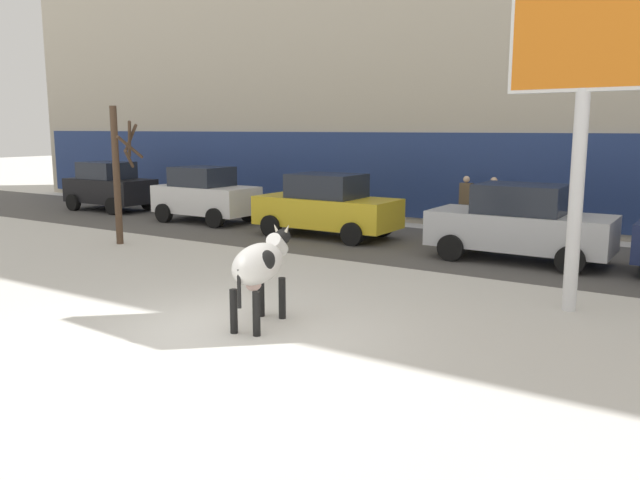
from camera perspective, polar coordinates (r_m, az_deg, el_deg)
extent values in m
plane|color=silver|center=(10.40, -8.13, -7.90)|extent=(120.00, 120.00, 0.00)
cube|color=#514F4C|center=(17.51, 10.44, -0.67)|extent=(60.00, 5.60, 0.01)
cube|color=#BCB29E|center=(23.86, 17.55, 17.48)|extent=(44.00, 6.00, 13.00)
cube|color=navy|center=(20.77, 14.56, 5.26)|extent=(43.12, 0.10, 2.80)
ellipsoid|color=silver|center=(10.34, -5.47, -2.09)|extent=(0.89, 1.50, 0.64)
ellipsoid|color=black|center=(10.17, -4.88, -2.00)|extent=(0.40, 0.61, 0.40)
cylinder|color=black|center=(11.01, -5.22, -4.94)|extent=(0.12, 0.12, 0.70)
cylinder|color=black|center=(10.85, -3.35, -5.13)|extent=(0.12, 0.12, 0.70)
cylinder|color=black|center=(10.16, -7.61, -6.24)|extent=(0.12, 0.12, 0.70)
cylinder|color=black|center=(9.99, -5.62, -6.48)|extent=(0.12, 0.12, 0.70)
cylinder|color=silver|center=(10.97, -3.79, -0.42)|extent=(0.36, 0.52, 0.44)
ellipsoid|color=black|center=(11.15, -3.33, 0.28)|extent=(0.33, 0.48, 0.28)
cone|color=beige|center=(11.14, -3.94, 1.09)|extent=(0.12, 0.08, 0.15)
cone|color=beige|center=(11.05, -2.90, 1.03)|extent=(0.12, 0.08, 0.15)
cylinder|color=black|center=(9.82, -7.14, -4.28)|extent=(0.06, 0.06, 0.60)
ellipsoid|color=beige|center=(10.25, -5.87, -3.92)|extent=(0.30, 0.33, 0.20)
cylinder|color=silver|center=(11.88, 21.61, 3.11)|extent=(0.24, 0.24, 3.80)
cube|color=silver|center=(11.90, 22.48, 16.36)|extent=(2.53, 0.38, 1.82)
cube|color=orange|center=(11.87, 22.45, 16.38)|extent=(2.41, 0.33, 1.70)
cube|color=black|center=(26.26, -17.99, 4.17)|extent=(3.51, 1.73, 0.90)
cube|color=#1E232D|center=(26.32, -18.29, 5.85)|extent=(1.81, 1.51, 0.64)
cylinder|color=black|center=(26.01, -14.89, 3.28)|extent=(0.64, 0.22, 0.64)
cylinder|color=black|center=(24.90, -17.77, 2.86)|extent=(0.64, 0.22, 0.64)
cylinder|color=black|center=(27.72, -18.09, 3.51)|extent=(0.64, 0.22, 0.64)
cylinder|color=black|center=(26.68, -20.90, 3.12)|extent=(0.64, 0.22, 0.64)
cube|color=white|center=(22.17, -10.00, 3.54)|extent=(3.51, 1.73, 0.90)
cube|color=#1E232D|center=(22.20, -10.35, 5.53)|extent=(1.81, 1.51, 0.64)
cylinder|color=black|center=(22.13, -6.31, 2.44)|extent=(0.64, 0.22, 0.64)
cylinder|color=black|center=(20.84, -9.23, 1.92)|extent=(0.64, 0.22, 0.64)
cylinder|color=black|center=(23.61, -10.62, 2.80)|extent=(0.64, 0.22, 0.64)
cylinder|color=black|center=(22.41, -13.59, 2.32)|extent=(0.64, 0.22, 0.64)
cube|color=gold|center=(18.87, 0.58, 2.51)|extent=(4.21, 1.79, 0.84)
cube|color=#1E232D|center=(18.79, 0.59, 4.81)|extent=(2.01, 1.56, 0.68)
cylinder|color=black|center=(19.02, 5.48, 1.25)|extent=(0.64, 0.22, 0.64)
cylinder|color=black|center=(17.49, 2.84, 0.53)|extent=(0.64, 0.22, 0.64)
cylinder|color=black|center=(20.40, -1.36, 1.87)|extent=(0.64, 0.22, 0.64)
cylinder|color=black|center=(18.98, -4.33, 1.25)|extent=(0.64, 0.22, 0.64)
cube|color=#B7BABF|center=(16.13, 17.16, 0.81)|extent=(4.21, 1.79, 0.84)
cube|color=#1E232D|center=(16.03, 17.30, 3.50)|extent=(2.01, 1.56, 0.68)
cylinder|color=black|center=(16.75, 22.40, -0.63)|extent=(0.64, 0.22, 0.64)
cylinder|color=black|center=(15.05, 21.18, -1.67)|extent=(0.64, 0.22, 0.64)
cylinder|color=black|center=(17.42, 13.55, 0.22)|extent=(0.64, 0.22, 0.64)
cylinder|color=black|center=(15.79, 11.45, -0.68)|extent=(0.64, 0.22, 0.64)
cylinder|color=#282833|center=(19.80, 14.92, 1.65)|extent=(0.24, 0.24, 0.88)
cube|color=#232328|center=(19.71, 15.02, 3.84)|extent=(0.36, 0.22, 0.64)
sphere|color=beige|center=(19.67, 15.07, 5.08)|extent=(0.20, 0.20, 0.20)
cylinder|color=#282833|center=(20.07, 12.65, 1.85)|extent=(0.24, 0.24, 0.88)
cube|color=brown|center=(19.98, 12.74, 4.01)|extent=(0.36, 0.22, 0.64)
sphere|color=beige|center=(19.94, 12.78, 5.24)|extent=(0.20, 0.20, 0.20)
cylinder|color=#4C3828|center=(18.43, -17.48, 5.40)|extent=(0.19, 0.19, 3.73)
cylinder|color=#4C3828|center=(18.31, -16.47, 6.89)|extent=(0.51, 0.67, 0.53)
cylinder|color=#4C3828|center=(18.41, -16.44, 8.51)|extent=(0.71, 0.58, 0.99)
cylinder|color=#4C3828|center=(18.54, -16.36, 8.55)|extent=(0.90, 0.40, 0.80)
cylinder|color=#4C3828|center=(18.09, -16.39, 7.85)|extent=(0.28, 1.02, 0.64)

